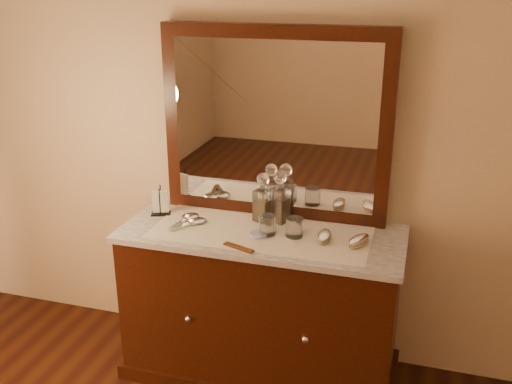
# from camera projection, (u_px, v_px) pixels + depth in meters

# --- Properties ---
(dresser_cabinet) EXTENTS (1.40, 0.55, 0.82)m
(dresser_cabinet) POSITION_uv_depth(u_px,v_px,m) (261.00, 306.00, 3.11)
(dresser_cabinet) COLOR black
(dresser_cabinet) RESTS_ON floor
(dresser_plinth) EXTENTS (1.46, 0.59, 0.08)m
(dresser_plinth) POSITION_uv_depth(u_px,v_px,m) (261.00, 364.00, 3.24)
(dresser_plinth) COLOR black
(dresser_plinth) RESTS_ON floor
(knob_left) EXTENTS (0.04, 0.04, 0.04)m
(knob_left) POSITION_uv_depth(u_px,v_px,m) (188.00, 319.00, 2.92)
(knob_left) COLOR silver
(knob_left) RESTS_ON dresser_cabinet
(knob_right) EXTENTS (0.04, 0.04, 0.04)m
(knob_right) POSITION_uv_depth(u_px,v_px,m) (305.00, 339.00, 2.76)
(knob_right) COLOR silver
(knob_right) RESTS_ON dresser_cabinet
(marble_top) EXTENTS (1.44, 0.59, 0.03)m
(marble_top) POSITION_uv_depth(u_px,v_px,m) (262.00, 234.00, 2.96)
(marble_top) COLOR white
(marble_top) RESTS_ON dresser_cabinet
(mirror_frame) EXTENTS (1.20, 0.08, 1.00)m
(mirror_frame) POSITION_uv_depth(u_px,v_px,m) (275.00, 124.00, 3.00)
(mirror_frame) COLOR black
(mirror_frame) RESTS_ON marble_top
(mirror_glass) EXTENTS (1.06, 0.01, 0.86)m
(mirror_glass) POSITION_uv_depth(u_px,v_px,m) (273.00, 126.00, 2.97)
(mirror_glass) COLOR white
(mirror_glass) RESTS_ON marble_top
(lace_runner) EXTENTS (1.10, 0.45, 0.00)m
(lace_runner) POSITION_uv_depth(u_px,v_px,m) (261.00, 233.00, 2.94)
(lace_runner) COLOR silver
(lace_runner) RESTS_ON marble_top
(pin_dish) EXTENTS (0.10, 0.10, 0.02)m
(pin_dish) POSITION_uv_depth(u_px,v_px,m) (258.00, 234.00, 2.89)
(pin_dish) COLOR white
(pin_dish) RESTS_ON lace_runner
(comb) EXTENTS (0.17, 0.08, 0.01)m
(comb) POSITION_uv_depth(u_px,v_px,m) (239.00, 247.00, 2.76)
(comb) COLOR brown
(comb) RESTS_ON lace_runner
(napkin_rack) EXTENTS (0.12, 0.10, 0.16)m
(napkin_rack) POSITION_uv_depth(u_px,v_px,m) (160.00, 203.00, 3.15)
(napkin_rack) COLOR black
(napkin_rack) RESTS_ON marble_top
(decanter_left) EXTENTS (0.11, 0.11, 0.27)m
(decanter_left) POSITION_uv_depth(u_px,v_px,m) (263.00, 203.00, 3.04)
(decanter_left) COLOR brown
(decanter_left) RESTS_ON lace_runner
(decanter_right) EXTENTS (0.11, 0.11, 0.28)m
(decanter_right) POSITION_uv_depth(u_px,v_px,m) (280.00, 202.00, 3.03)
(decanter_right) COLOR brown
(decanter_right) RESTS_ON lace_runner
(brush_near) EXTENTS (0.07, 0.15, 0.04)m
(brush_near) POSITION_uv_depth(u_px,v_px,m) (324.00, 236.00, 2.84)
(brush_near) COLOR #9F8561
(brush_near) RESTS_ON lace_runner
(brush_far) EXTENTS (0.12, 0.17, 0.04)m
(brush_far) POSITION_uv_depth(u_px,v_px,m) (359.00, 241.00, 2.79)
(brush_far) COLOR #9F8561
(brush_far) RESTS_ON lace_runner
(hand_mirror_outer) EXTENTS (0.11, 0.24, 0.02)m
(hand_mirror_outer) POSITION_uv_depth(u_px,v_px,m) (188.00, 218.00, 3.09)
(hand_mirror_outer) COLOR silver
(hand_mirror_outer) RESTS_ON lace_runner
(hand_mirror_inner) EXTENTS (0.16, 0.22, 0.02)m
(hand_mirror_inner) POSITION_uv_depth(u_px,v_px,m) (193.00, 222.00, 3.04)
(hand_mirror_inner) COLOR silver
(hand_mirror_inner) RESTS_ON lace_runner
(tumblers) EXTENTS (0.22, 0.10, 0.10)m
(tumblers) POSITION_uv_depth(u_px,v_px,m) (281.00, 226.00, 2.89)
(tumblers) COLOR white
(tumblers) RESTS_ON lace_runner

